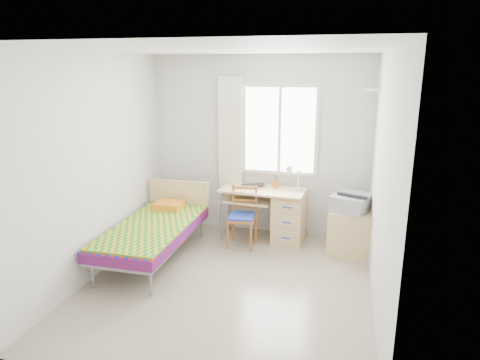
{
  "coord_description": "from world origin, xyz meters",
  "views": [
    {
      "loc": [
        1.21,
        -4.31,
        2.43
      ],
      "look_at": [
        0.01,
        0.55,
        1.1
      ],
      "focal_mm": 32.0,
      "sensor_mm": 36.0,
      "label": 1
    }
  ],
  "objects_px": {
    "bed": "(155,229)",
    "chair": "(243,213)",
    "desk": "(284,214)",
    "printer": "(352,202)",
    "cabinet": "(349,231)"
  },
  "relations": [
    {
      "from": "desk",
      "to": "chair",
      "type": "xyz_separation_m",
      "value": [
        -0.53,
        -0.3,
        0.07
      ]
    },
    {
      "from": "desk",
      "to": "cabinet",
      "type": "xyz_separation_m",
      "value": [
        0.91,
        -0.19,
        -0.1
      ]
    },
    {
      "from": "cabinet",
      "to": "printer",
      "type": "distance_m",
      "value": 0.41
    },
    {
      "from": "cabinet",
      "to": "printer",
      "type": "bearing_deg",
      "value": 48.16
    },
    {
      "from": "bed",
      "to": "chair",
      "type": "xyz_separation_m",
      "value": [
        1.01,
        0.67,
        0.08
      ]
    },
    {
      "from": "chair",
      "to": "printer",
      "type": "xyz_separation_m",
      "value": [
        1.44,
        0.11,
        0.23
      ]
    },
    {
      "from": "desk",
      "to": "chair",
      "type": "bearing_deg",
      "value": -145.29
    },
    {
      "from": "chair",
      "to": "printer",
      "type": "height_order",
      "value": "chair"
    },
    {
      "from": "bed",
      "to": "chair",
      "type": "distance_m",
      "value": 1.21
    },
    {
      "from": "chair",
      "to": "desk",
      "type": "bearing_deg",
      "value": 24.5
    },
    {
      "from": "bed",
      "to": "cabinet",
      "type": "distance_m",
      "value": 2.57
    },
    {
      "from": "desk",
      "to": "printer",
      "type": "xyz_separation_m",
      "value": [
        0.91,
        -0.19,
        0.31
      ]
    },
    {
      "from": "desk",
      "to": "cabinet",
      "type": "distance_m",
      "value": 0.93
    },
    {
      "from": "bed",
      "to": "desk",
      "type": "relative_size",
      "value": 1.56
    },
    {
      "from": "cabinet",
      "to": "printer",
      "type": "xyz_separation_m",
      "value": [
        0.0,
        0.0,
        0.41
      ]
    }
  ]
}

